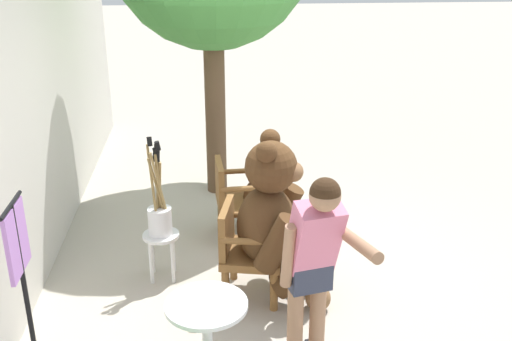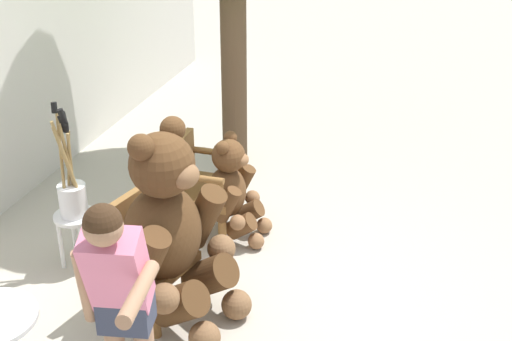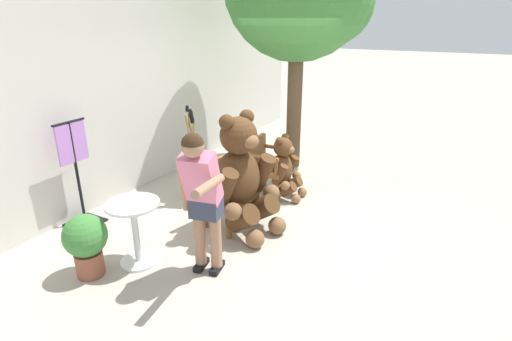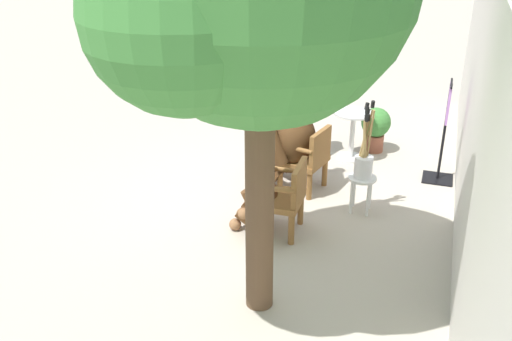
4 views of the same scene
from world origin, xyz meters
name	(u,v)px [view 2 (image 2 of 4)]	position (x,y,z in m)	size (l,w,h in m)	color
ground_plane	(230,276)	(0.00, 0.00, 0.00)	(60.00, 60.00, 0.00)	#B2A899
wooden_chair_left	(142,254)	(-0.55, 0.46, 0.46)	(0.66, 0.63, 0.86)	brown
wooden_chair_right	(200,185)	(0.57, 0.46, 0.46)	(0.57, 0.54, 0.86)	brown
teddy_bear_large	(171,230)	(-0.59, 0.20, 0.74)	(0.93, 0.93, 1.50)	#4C3019
teddy_bear_small	(232,189)	(0.57, 0.17, 0.46)	(0.57, 0.54, 0.95)	brown
person_visitor	(120,293)	(-1.56, 0.08, 0.92)	(0.72, 0.58, 1.56)	black
white_stool	(76,226)	(-0.20, 1.22, 0.36)	(0.34, 0.34, 0.46)	white
brush_bucket	(72,190)	(-0.20, 1.22, 0.68)	(0.22, 0.22, 0.95)	white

